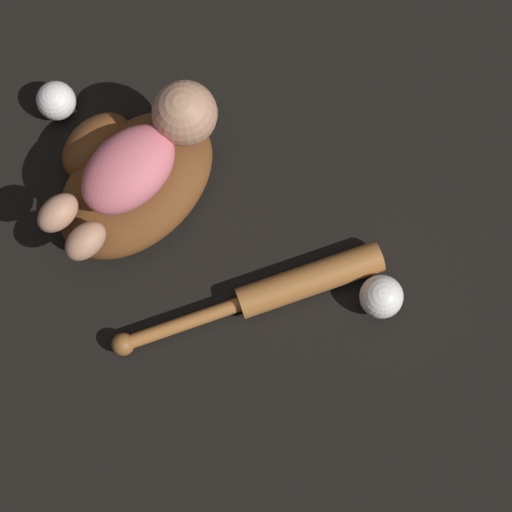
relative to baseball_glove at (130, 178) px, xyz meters
name	(u,v)px	position (x,y,z in m)	size (l,w,h in m)	color
ground_plane	(154,151)	(0.06, 0.04, -0.05)	(6.00, 6.00, 0.00)	black
baseball_glove	(130,178)	(0.00, 0.00, 0.00)	(0.36, 0.31, 0.10)	brown
baby_figure	(142,156)	(0.03, 0.00, 0.09)	(0.34, 0.22, 0.11)	#D16670
baseball_bat	(281,290)	(0.16, -0.27, -0.02)	(0.47, 0.07, 0.05)	#9E602D
baseball	(381,297)	(0.31, -0.35, -0.01)	(0.07, 0.07, 0.07)	white
baseball_spare	(56,101)	(-0.07, 0.18, -0.01)	(0.07, 0.07, 0.07)	white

